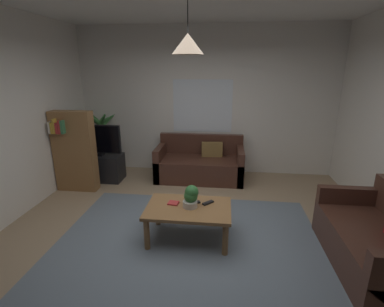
{
  "coord_description": "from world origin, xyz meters",
  "views": [
    {
      "loc": [
        0.4,
        -3.1,
        2.1
      ],
      "look_at": [
        0.0,
        0.3,
        1.05
      ],
      "focal_mm": 26.54,
      "sensor_mm": 36.0,
      "label": 1
    }
  ],
  "objects_px": {
    "couch_under_window": "(200,165)",
    "coffee_table": "(188,212)",
    "book_on_table_0": "(173,203)",
    "tv_stand": "(99,167)",
    "potted_palm_corner": "(102,141)",
    "tv": "(96,140)",
    "potted_plant_on_table": "(191,196)",
    "remote_on_table_0": "(208,203)",
    "remote_on_table_1": "(194,203)",
    "pendant_lamp": "(188,44)",
    "bookshelf_corner": "(74,151)",
    "couch_right_side": "(377,245)"
  },
  "relations": [
    {
      "from": "book_on_table_0",
      "to": "tv_stand",
      "type": "bearing_deg",
      "value": 136.07
    },
    {
      "from": "tv",
      "to": "coffee_table",
      "type": "bearing_deg",
      "value": -41.51
    },
    {
      "from": "potted_plant_on_table",
      "to": "tv_stand",
      "type": "bearing_deg",
      "value": 138.91
    },
    {
      "from": "couch_under_window",
      "to": "remote_on_table_0",
      "type": "height_order",
      "value": "couch_under_window"
    },
    {
      "from": "couch_under_window",
      "to": "potted_plant_on_table",
      "type": "bearing_deg",
      "value": -88.07
    },
    {
      "from": "potted_plant_on_table",
      "to": "bookshelf_corner",
      "type": "xyz_separation_m",
      "value": [
        -2.18,
        1.25,
        0.14
      ]
    },
    {
      "from": "tv",
      "to": "couch_under_window",
      "type": "bearing_deg",
      "value": 9.12
    },
    {
      "from": "tv",
      "to": "potted_plant_on_table",
      "type": "bearing_deg",
      "value": -40.73
    },
    {
      "from": "couch_under_window",
      "to": "tv",
      "type": "height_order",
      "value": "tv"
    },
    {
      "from": "potted_palm_corner",
      "to": "pendant_lamp",
      "type": "bearing_deg",
      "value": -47.48
    },
    {
      "from": "couch_under_window",
      "to": "tv_stand",
      "type": "height_order",
      "value": "couch_under_window"
    },
    {
      "from": "tv_stand",
      "to": "pendant_lamp",
      "type": "bearing_deg",
      "value": -41.86
    },
    {
      "from": "remote_on_table_0",
      "to": "tv_stand",
      "type": "distance_m",
      "value": 2.75
    },
    {
      "from": "remote_on_table_0",
      "to": "remote_on_table_1",
      "type": "distance_m",
      "value": 0.18
    },
    {
      "from": "tv",
      "to": "potted_palm_corner",
      "type": "bearing_deg",
      "value": 103.14
    },
    {
      "from": "couch_right_side",
      "to": "remote_on_table_0",
      "type": "relative_size",
      "value": 9.3
    },
    {
      "from": "tv_stand",
      "to": "bookshelf_corner",
      "type": "xyz_separation_m",
      "value": [
        -0.19,
        -0.49,
        0.46
      ]
    },
    {
      "from": "remote_on_table_0",
      "to": "bookshelf_corner",
      "type": "bearing_deg",
      "value": 18.61
    },
    {
      "from": "couch_right_side",
      "to": "tv",
      "type": "relative_size",
      "value": 1.57
    },
    {
      "from": "book_on_table_0",
      "to": "remote_on_table_0",
      "type": "height_order",
      "value": "remote_on_table_0"
    },
    {
      "from": "bookshelf_corner",
      "to": "tv_stand",
      "type": "bearing_deg",
      "value": 69.07
    },
    {
      "from": "book_on_table_0",
      "to": "potted_palm_corner",
      "type": "distance_m",
      "value": 2.92
    },
    {
      "from": "coffee_table",
      "to": "potted_palm_corner",
      "type": "relative_size",
      "value": 0.79
    },
    {
      "from": "bookshelf_corner",
      "to": "pendant_lamp",
      "type": "height_order",
      "value": "pendant_lamp"
    },
    {
      "from": "book_on_table_0",
      "to": "tv",
      "type": "xyz_separation_m",
      "value": [
        -1.76,
        1.68,
        0.35
      ]
    },
    {
      "from": "couch_under_window",
      "to": "coffee_table",
      "type": "bearing_deg",
      "value": -88.9
    },
    {
      "from": "potted_plant_on_table",
      "to": "couch_right_side",
      "type": "bearing_deg",
      "value": -9.21
    },
    {
      "from": "coffee_table",
      "to": "potted_plant_on_table",
      "type": "height_order",
      "value": "potted_plant_on_table"
    },
    {
      "from": "couch_under_window",
      "to": "couch_right_side",
      "type": "xyz_separation_m",
      "value": [
        2.11,
        -2.36,
        0.0
      ]
    },
    {
      "from": "couch_under_window",
      "to": "remote_on_table_0",
      "type": "relative_size",
      "value": 10.33
    },
    {
      "from": "book_on_table_0",
      "to": "remote_on_table_1",
      "type": "bearing_deg",
      "value": 7.92
    },
    {
      "from": "remote_on_table_0",
      "to": "tv",
      "type": "height_order",
      "value": "tv"
    },
    {
      "from": "remote_on_table_0",
      "to": "potted_plant_on_table",
      "type": "distance_m",
      "value": 0.26
    },
    {
      "from": "remote_on_table_0",
      "to": "potted_palm_corner",
      "type": "bearing_deg",
      "value": 1.55
    },
    {
      "from": "remote_on_table_1",
      "to": "remote_on_table_0",
      "type": "bearing_deg",
      "value": 69.31
    },
    {
      "from": "coffee_table",
      "to": "potted_palm_corner",
      "type": "xyz_separation_m",
      "value": [
        -2.09,
        2.28,
        0.26
      ]
    },
    {
      "from": "remote_on_table_0",
      "to": "book_on_table_0",
      "type": "bearing_deg",
      "value": 51.95
    },
    {
      "from": "book_on_table_0",
      "to": "tv_stand",
      "type": "xyz_separation_m",
      "value": [
        -1.76,
        1.7,
        -0.2
      ]
    },
    {
      "from": "couch_right_side",
      "to": "tv",
      "type": "xyz_separation_m",
      "value": [
        -4.04,
        2.05,
        0.52
      ]
    },
    {
      "from": "couch_right_side",
      "to": "pendant_lamp",
      "type": "bearing_deg",
      "value": -98.5
    },
    {
      "from": "couch_under_window",
      "to": "book_on_table_0",
      "type": "distance_m",
      "value": 2.0
    },
    {
      "from": "remote_on_table_0",
      "to": "bookshelf_corner",
      "type": "distance_m",
      "value": 2.66
    },
    {
      "from": "tv_stand",
      "to": "potted_plant_on_table",
      "type": "bearing_deg",
      "value": -41.09
    },
    {
      "from": "tv",
      "to": "pendant_lamp",
      "type": "height_order",
      "value": "pendant_lamp"
    },
    {
      "from": "couch_right_side",
      "to": "remote_on_table_1",
      "type": "xyz_separation_m",
      "value": [
        -2.02,
        0.41,
        0.17
      ]
    },
    {
      "from": "couch_right_side",
      "to": "remote_on_table_0",
      "type": "bearing_deg",
      "value": -103.12
    },
    {
      "from": "potted_palm_corner",
      "to": "remote_on_table_1",
      "type": "bearing_deg",
      "value": -45.45
    },
    {
      "from": "couch_right_side",
      "to": "bookshelf_corner",
      "type": "relative_size",
      "value": 1.06
    },
    {
      "from": "remote_on_table_1",
      "to": "potted_plant_on_table",
      "type": "distance_m",
      "value": 0.15
    },
    {
      "from": "book_on_table_0",
      "to": "remote_on_table_1",
      "type": "xyz_separation_m",
      "value": [
        0.26,
        0.04,
        0.0
      ]
    }
  ]
}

